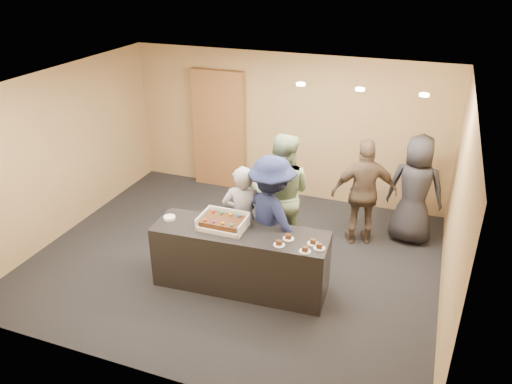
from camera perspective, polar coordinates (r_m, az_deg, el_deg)
room at (r=7.15m, az=-2.55°, el=1.52°), size 6.04×6.00×2.70m
serving_counter at (r=6.97m, az=-1.78°, el=-7.65°), size 2.44×0.85×0.90m
storage_cabinet at (r=9.77m, az=-4.26°, el=7.09°), size 1.05×0.15×2.32m
cake_box at (r=6.81m, az=-3.72°, el=-3.67°), size 0.63×0.44×0.18m
sheet_cake at (r=6.77m, az=-3.81°, el=-3.37°), size 0.54×0.37×0.11m
plate_stack at (r=7.11m, az=-9.86°, el=-2.91°), size 0.16×0.16×0.04m
slice_a at (r=6.41m, az=2.66°, el=-5.90°), size 0.15×0.15×0.07m
slice_b at (r=6.55m, az=3.72°, el=-5.19°), size 0.15×0.15×0.07m
slice_c at (r=6.31m, az=5.64°, el=-6.59°), size 0.15×0.15×0.07m
slice_d at (r=6.47m, az=6.55°, el=-5.72°), size 0.15×0.15×0.07m
slice_e at (r=6.39m, az=7.27°, el=-6.23°), size 0.15×0.15×0.07m
person_server_grey at (r=7.17m, az=-1.50°, el=-3.11°), size 0.68×0.53×1.64m
person_sage_man at (r=7.56m, az=2.95°, el=-0.25°), size 1.03×0.85×1.94m
person_navy_man at (r=7.02m, az=1.79°, el=-2.93°), size 1.36×1.16×1.83m
person_brown_extra at (r=7.99m, az=12.27°, el=-0.08°), size 1.11×0.75×1.76m
person_dark_suit at (r=8.25m, az=17.72°, el=0.25°), size 0.90×0.60×1.80m
ceiling_spotlights at (r=6.76m, az=11.81°, el=11.42°), size 1.72×0.12×0.03m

